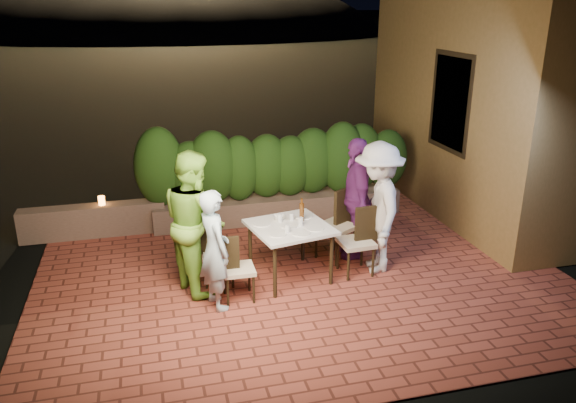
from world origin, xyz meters
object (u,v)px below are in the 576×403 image
object	(u,v)px
diner_white	(378,208)
bowl	(279,218)
diner_blue	(215,250)
parapet_lamp	(102,201)
chair_right_front	(356,241)
diner_green	(194,221)
chair_left_front	(238,268)
chair_right_back	(336,225)
diner_purple	(356,198)
dining_table	(290,252)
chair_left_back	(219,251)
beer_bottle	(302,210)

from	to	relation	value
diner_white	bowl	bearing A→B (deg)	-92.02
diner_blue	diner_white	bearing A→B (deg)	-94.57
parapet_lamp	chair_right_front	bearing A→B (deg)	-33.73
diner_green	chair_left_front	bearing A→B (deg)	-152.81
diner_blue	diner_green	xyz separation A→B (m)	(-0.18, 0.53, 0.17)
chair_right_back	diner_white	xyz separation A→B (m)	(0.42, -0.46, 0.39)
chair_right_front	diner_green	world-z (taller)	diner_green
bowl	diner_blue	distance (m)	1.22
diner_purple	diner_blue	bearing A→B (deg)	-53.95
bowl	parapet_lamp	bearing A→B (deg)	141.63
diner_white	parapet_lamp	xyz separation A→B (m)	(-3.68, 2.19, -0.33)
dining_table	diner_purple	distance (m)	1.29
bowl	chair_left_back	world-z (taller)	chair_left_back
bowl	chair_left_back	distance (m)	0.92
beer_bottle	chair_left_front	distance (m)	1.18
dining_table	diner_green	bearing A→B (deg)	177.56
chair_left_back	chair_right_back	bearing A→B (deg)	21.09
diner_blue	parapet_lamp	world-z (taller)	diner_blue
chair_right_back	diner_green	xyz separation A→B (m)	(-2.01, -0.38, 0.41)
chair_right_front	diner_blue	bearing A→B (deg)	8.39
diner_blue	diner_purple	world-z (taller)	diner_purple
beer_bottle	diner_purple	world-z (taller)	diner_purple
chair_right_front	chair_right_back	xyz separation A→B (m)	(-0.11, 0.52, 0.03)
chair_left_back	parapet_lamp	bearing A→B (deg)	137.13
bowl	diner_blue	size ratio (longest dim) A/B	0.11
dining_table	chair_right_front	bearing A→B (deg)	-5.60
diner_green	chair_right_back	bearing A→B (deg)	-98.94
chair_right_back	diner_white	bearing A→B (deg)	101.98
beer_bottle	chair_right_back	distance (m)	0.78
chair_right_back	diner_purple	bearing A→B (deg)	157.04
chair_left_front	diner_white	distance (m)	2.05
chair_left_front	diner_blue	world-z (taller)	diner_blue
diner_green	beer_bottle	bearing A→B (deg)	-106.89
diner_green	diner_white	bearing A→B (deg)	-111.66
chair_left_front	diner_green	size ratio (longest dim) A/B	0.46
chair_right_back	bowl	bearing A→B (deg)	-19.37
diner_purple	chair_right_back	bearing A→B (deg)	-70.64
beer_bottle	chair_left_back	xyz separation A→B (m)	(-1.12, -0.02, -0.46)
diner_white	parapet_lamp	world-z (taller)	diner_white
bowl	diner_white	distance (m)	1.33
parapet_lamp	diner_white	bearing A→B (deg)	-30.78
beer_bottle	diner_white	distance (m)	1.03
chair_right_front	bowl	bearing A→B (deg)	-23.05
chair_right_front	diner_blue	xyz separation A→B (m)	(-1.94, -0.39, 0.27)
chair_right_front	parapet_lamp	xyz separation A→B (m)	(-3.37, 2.25, 0.10)
diner_purple	bowl	bearing A→B (deg)	-67.99
chair_right_back	diner_blue	xyz separation A→B (m)	(-1.83, -0.92, 0.24)
chair_left_back	chair_right_front	bearing A→B (deg)	4.16
chair_right_back	diner_purple	world-z (taller)	diner_purple
chair_left_front	chair_right_front	distance (m)	1.68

